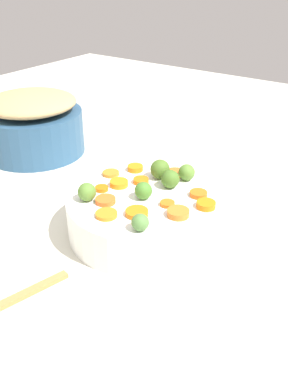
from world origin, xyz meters
The scene contains 24 objects.
tabletop centered at (0.00, 0.00, 0.01)m, with size 2.40×2.40×0.02m, color silver.
serving_bowl_carrots centered at (0.03, -0.02, 0.06)m, with size 0.29×0.29×0.08m, color white.
metal_pot centered at (-0.43, 0.12, 0.08)m, with size 0.26×0.26×0.11m, color #2C5378.
stuffing_mound centered at (-0.43, 0.12, 0.16)m, with size 0.23×0.23×0.05m, color tan.
carrot_slice_0 centered at (0.11, 0.04, 0.10)m, with size 0.03×0.03×0.01m, color orange.
carrot_slice_1 centered at (-0.02, -0.08, 0.10)m, with size 0.04×0.04×0.01m, color orange.
carrot_slice_2 centered at (0.05, -0.08, 0.10)m, with size 0.04×0.04×0.01m, color orange.
carrot_slice_3 centered at (0.01, -0.12, 0.10)m, with size 0.04×0.04×0.01m, color orange.
carrot_slice_4 centered at (-0.04, -0.02, 0.10)m, with size 0.04×0.04×0.01m, color orange.
carrot_slice_5 centered at (-0.01, 0.09, 0.10)m, with size 0.02×0.02×0.01m, color orange.
carrot_slice_6 centered at (0.08, -0.02, 0.10)m, with size 0.03×0.03×0.01m, color orange.
carrot_slice_7 centered at (0.11, -0.04, 0.10)m, with size 0.04×0.04×0.01m, color orange.
carrot_slice_8 centered at (-0.08, 0.01, 0.10)m, with size 0.03×0.03×0.01m, color orange.
carrot_slice_9 centered at (-0.01, 0.02, 0.10)m, with size 0.03×0.03×0.01m, color orange.
carrot_slice_10 centered at (0.14, 0.01, 0.10)m, with size 0.03×0.03×0.01m, color orange.
carrot_slice_11 centered at (0.03, 0.09, 0.10)m, with size 0.04×0.04×0.01m, color orange.
carrot_slice_12 centered at (-0.05, 0.06, 0.10)m, with size 0.03×0.03×0.01m, color orange.
carrot_slice_13 centered at (-0.05, -0.05, 0.10)m, with size 0.03×0.03×0.01m, color orange.
brussels_sprout_0 centered at (-0.05, -0.09, 0.11)m, with size 0.03×0.03×0.03m, color #598532.
brussels_sprout_1 centered at (0.03, -0.03, 0.11)m, with size 0.03×0.03×0.03m, color #49852E.
brussels_sprout_2 centered at (0.06, 0.08, 0.11)m, with size 0.03×0.03×0.03m, color #5B8733.
brussels_sprout_3 centered at (0.01, 0.06, 0.12)m, with size 0.04×0.04×0.04m, color #4F7628.
brussels_sprout_4 centered at (0.05, 0.04, 0.11)m, with size 0.04×0.04×0.04m, color #497428.
brussels_sprout_5 centered at (0.08, -0.12, 0.11)m, with size 0.03×0.03×0.03m, color #568641.
Camera 1 is at (0.42, -0.58, 0.49)m, focal length 39.99 mm.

